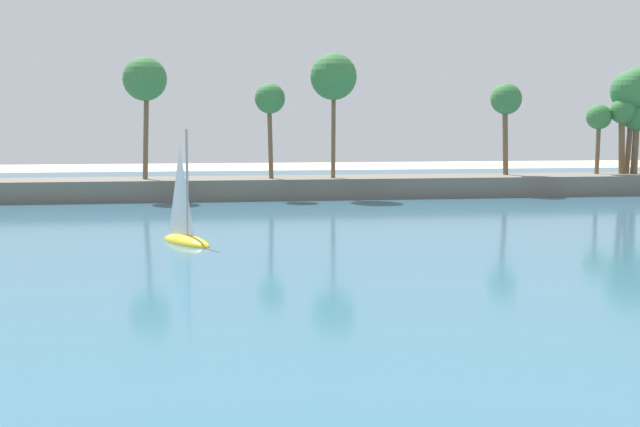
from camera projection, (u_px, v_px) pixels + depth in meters
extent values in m
cube|color=#386B84|center=(232.00, 211.00, 61.41)|extent=(220.00, 100.63, 0.06)
cube|color=slate|center=(227.00, 188.00, 71.46)|extent=(89.88, 6.00, 1.80)
cylinder|color=brown|center=(333.00, 127.00, 71.24)|extent=(0.47, 0.72, 8.68)
sphere|color=#38753D|center=(334.00, 77.00, 70.76)|extent=(4.00, 4.00, 4.00)
cylinder|color=brown|center=(630.00, 132.00, 77.20)|extent=(0.86, 0.59, 7.69)
sphere|color=#38753D|center=(631.00, 91.00, 76.77)|extent=(3.83, 3.83, 3.83)
cylinder|color=brown|center=(636.00, 145.00, 77.22)|extent=(0.62, 0.67, 5.36)
sphere|color=#38753D|center=(637.00, 116.00, 76.92)|extent=(2.73, 2.73, 2.73)
cylinder|color=brown|center=(622.00, 143.00, 76.71)|extent=(0.87, 0.70, 5.84)
sphere|color=#38753D|center=(623.00, 111.00, 76.39)|extent=(2.35, 2.35, 2.35)
cylinder|color=brown|center=(598.00, 145.00, 77.01)|extent=(0.54, 0.55, 5.29)
sphere|color=#38753D|center=(599.00, 117.00, 76.72)|extent=(2.33, 2.33, 2.33)
cylinder|color=brown|center=(635.00, 130.00, 77.01)|extent=(0.51, 0.60, 8.10)
sphere|color=#38753D|center=(637.00, 86.00, 76.57)|extent=(3.45, 3.45, 3.45)
cylinder|color=brown|center=(270.00, 139.00, 70.44)|extent=(0.52, 0.54, 6.80)
sphere|color=#38753D|center=(270.00, 98.00, 70.06)|extent=(2.58, 2.58, 2.58)
cylinder|color=brown|center=(505.00, 137.00, 75.39)|extent=(0.78, 0.65, 6.91)
sphere|color=#38753D|center=(506.00, 99.00, 75.01)|extent=(2.85, 2.85, 2.85)
cylinder|color=brown|center=(146.00, 129.00, 69.67)|extent=(0.72, 0.76, 8.42)
sphere|color=#38753D|center=(145.00, 79.00, 69.21)|extent=(3.69, 3.69, 3.69)
ellipsoid|color=yellow|center=(186.00, 243.00, 44.99)|extent=(3.41, 4.67, 0.92)
cylinder|color=gray|center=(187.00, 182.00, 44.44)|extent=(0.14, 0.14, 5.72)
pyramid|color=silver|center=(181.00, 189.00, 45.11)|extent=(1.12, 1.87, 4.86)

